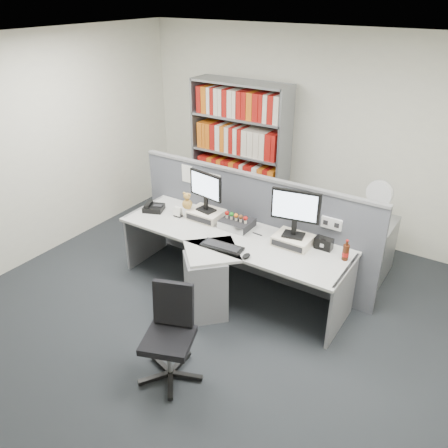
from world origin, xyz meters
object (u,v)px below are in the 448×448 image
Objects in this scene: office_chair at (170,331)px; monitor_right at (295,209)px; keyboard at (222,247)px; desk_calendar at (178,212)px; desk_fan at (379,196)px; mouse at (246,256)px; shelving_unit at (240,155)px; desk_phone at (153,208)px; speaker at (324,243)px; cola_bottle at (346,252)px; filing_cabinet at (370,248)px; desk at (221,264)px; desktop_pc at (237,223)px; monitor_left at (206,188)px.

monitor_right is at bearing 74.70° from office_chair.
keyboard is 3.82× the size of desk_calendar.
desk_fan reaches higher than keyboard.
mouse is at bearing 81.86° from office_chair.
desk_phone is at bearing -97.32° from shelving_unit.
speaker is 0.82× the size of cola_bottle.
office_chair reaches higher than desk_calendar.
desk_calendar is 1.72m from speaker.
mouse is 0.16× the size of filing_cabinet.
desk is 3.00× the size of office_chair.
monitor_right is at bearing -43.55° from shelving_unit.
speaker is at bearing 26.77° from desk.
desktop_pc is 1.52× the size of cola_bottle.
filing_cabinet is (0.83, 1.51, -0.39)m from mouse.
desk_fan is (2.10, -0.45, 0.04)m from shelving_unit.
monitor_left reaches higher than desk_fan.
monitor_right is at bearing 61.36° from mouse.
desk_fan is at bearing 27.20° from desk_phone.
mouse is at bearing -16.63° from desk.
desktop_pc reaches higher than desk.
cola_bottle is 1.85m from office_chair.
monitor_left reaches higher than office_chair.
desk_fan is (1.14, 1.48, 0.29)m from keyboard.
cola_bottle is at bearing 0.21° from monitor_left.
monitor_left is 1.53m from shelving_unit.
desk_fan is (-0.00, 1.01, 0.22)m from cola_bottle.
desk_fan is at bearing 68.98° from office_chair.
shelving_unit reaches higher than speaker.
shelving_unit is 3.24m from office_chair.
office_chair is at bearing -105.30° from monitor_right.
shelving_unit is (-0.96, 1.93, 0.24)m from keyboard.
desk is 5.08× the size of desk_fan.
desk_fan reaches higher than desk_calendar.
mouse is 1.77m from filing_cabinet.
office_chair is (-0.98, -1.53, -0.34)m from cola_bottle.
monitor_left is at bearing 140.10° from desk.
monitor_left is 1.79m from office_chair.
shelving_unit reaches higher than monitor_left.
desktop_pc is at bearing 103.48° from keyboard.
desk_phone is 0.41× the size of filing_cabinet.
filing_cabinet is at bearing 61.18° from monitor_right.
mouse is 0.82m from speaker.
filing_cabinet is at bearing 61.24° from mouse.
office_chair is (-0.98, -2.54, -0.56)m from desk_fan.
monitor_right is at bearing 5.59° from desk_calendar.
keyboard is at bearing -127.57° from desk_fan.
shelving_unit is at bearing 82.68° from desk_phone.
monitor_right reaches higher than cola_bottle.
cola_bottle is 1.03m from desk_fan.
filing_cabinet is at bearing -12.07° from shelving_unit.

